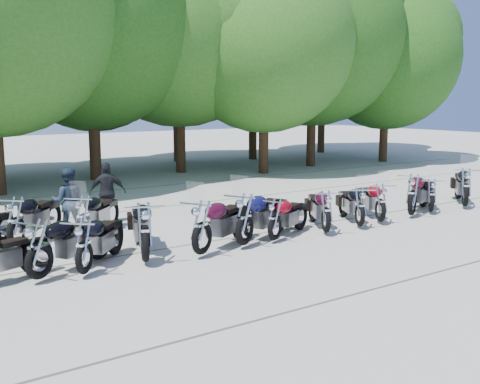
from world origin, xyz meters
TOP-DOWN VIEW (x-y plane):
  - ground at (0.00, 0.00)m, footprint 90.00×90.00m
  - tree_4 at (0.54, 13.09)m, footprint 9.13×9.13m
  - tree_5 at (4.61, 13.20)m, footprint 9.04×9.04m
  - tree_6 at (7.55, 10.82)m, footprint 8.00×8.00m
  - tree_7 at (11.20, 11.78)m, footprint 8.79×8.79m
  - tree_8 at (15.83, 11.20)m, footprint 7.53×7.53m
  - tree_12 at (1.80, 16.47)m, footprint 7.88×7.88m
  - tree_13 at (6.69, 17.47)m, footprint 8.31×8.31m
  - tree_14 at (10.68, 16.09)m, footprint 8.02×8.02m
  - tree_15 at (16.61, 17.02)m, footprint 9.67×9.67m
  - motorcycle_2 at (-4.95, 0.66)m, footprint 2.36×1.82m
  - motorcycle_3 at (-4.17, 0.52)m, footprint 1.98×2.08m
  - motorcycle_4 at (-2.90, 0.60)m, footprint 1.62×2.66m
  - motorcycle_5 at (-1.68, 0.43)m, footprint 2.51×1.79m
  - motorcycle_6 at (-0.51, 0.56)m, footprint 2.56×1.80m
  - motorcycle_7 at (0.35, 0.58)m, footprint 2.12×1.48m
  - motorcycle_8 at (1.84, 0.46)m, footprint 1.68×2.25m
  - motorcycle_9 at (3.04, 0.49)m, footprint 1.61×2.19m
  - motorcycle_10 at (3.89, 0.56)m, footprint 1.62×2.24m
  - motorcycle_11 at (5.27, 0.65)m, footprint 2.55×1.83m
  - motorcycle_12 at (6.14, 0.67)m, footprint 1.91×1.89m
  - motorcycle_13 at (7.68, 0.61)m, footprint 2.37×2.21m
  - motorcycle_15 at (-4.79, 3.21)m, footprint 2.12×2.27m
  - motorcycle_16 at (-3.34, 3.05)m, footprint 2.03×2.04m
  - rider_1 at (-3.37, 4.05)m, footprint 0.97×0.86m
  - rider_2 at (-2.05, 4.86)m, footprint 1.04×0.71m

SIDE VIEW (x-z plane):
  - ground at x=0.00m, z-range 0.00..0.00m
  - motorcycle_7 at x=0.35m, z-range 0.00..1.16m
  - motorcycle_12 at x=6.14m, z-range 0.00..1.17m
  - motorcycle_9 at x=3.04m, z-range 0.00..1.21m
  - motorcycle_10 at x=3.89m, z-range 0.00..1.23m
  - motorcycle_3 at x=-4.17m, z-range 0.00..1.24m
  - motorcycle_16 at x=-3.34m, z-range 0.00..1.25m
  - motorcycle_8 at x=1.84m, z-range 0.00..1.25m
  - motorcycle_2 at x=-4.95m, z-range 0.00..1.32m
  - motorcycle_15 at x=-4.79m, z-range 0.00..1.35m
  - motorcycle_5 at x=-1.68m, z-range 0.00..1.38m
  - motorcycle_11 at x=5.27m, z-range 0.00..1.40m
  - motorcycle_6 at x=-0.51m, z-range 0.00..1.41m
  - motorcycle_13 at x=7.68m, z-range 0.00..1.41m
  - motorcycle_4 at x=-2.90m, z-range 0.00..1.44m
  - rider_2 at x=-2.05m, z-range 0.00..1.64m
  - rider_1 at x=-3.37m, z-range 0.00..1.66m
  - tree_8 at x=15.83m, z-range 0.85..10.10m
  - tree_12 at x=1.80m, z-range 0.89..10.56m
  - tree_6 at x=7.55m, z-range 0.90..10.72m
  - tree_14 at x=10.68m, z-range 0.91..10.75m
  - tree_13 at x=6.69m, z-range 0.94..11.14m
  - tree_7 at x=11.20m, z-range 0.99..11.79m
  - tree_5 at x=4.61m, z-range 1.02..12.12m
  - tree_4 at x=0.54m, z-range 1.03..12.24m
  - tree_15 at x=16.61m, z-range 1.09..12.96m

